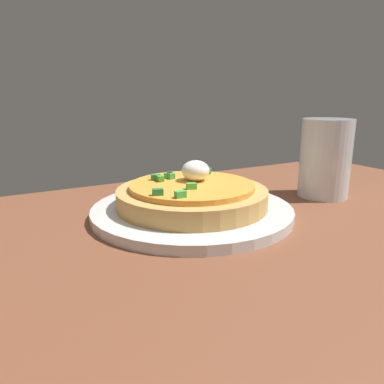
% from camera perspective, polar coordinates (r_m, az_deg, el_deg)
% --- Properties ---
extents(dining_table, '(1.19, 0.71, 0.03)m').
position_cam_1_polar(dining_table, '(0.38, -1.37, -12.51)').
color(dining_table, brown).
rests_on(dining_table, ground).
extents(plate, '(0.27, 0.27, 0.01)m').
position_cam_1_polar(plate, '(0.51, 0.00, -2.89)').
color(plate, silver).
rests_on(plate, dining_table).
extents(pizza, '(0.20, 0.20, 0.06)m').
position_cam_1_polar(pizza, '(0.50, 0.00, -0.41)').
color(pizza, tan).
rests_on(pizza, plate).
extents(cup_far, '(0.08, 0.08, 0.12)m').
position_cam_1_polar(cup_far, '(0.63, 19.83, 4.44)').
color(cup_far, silver).
rests_on(cup_far, dining_table).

